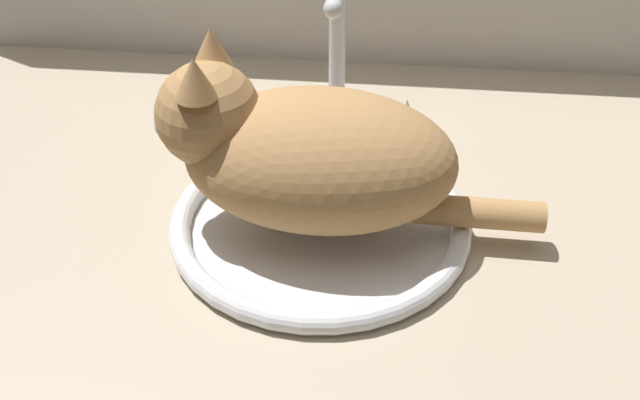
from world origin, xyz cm
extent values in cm
cube|color=#B7A88E|center=(0.00, 0.00, 1.50)|extent=(123.46, 68.43, 3.00)
torus|color=white|center=(-1.89, -5.83, 4.13)|extent=(32.01, 32.01, 2.25)
cylinder|color=white|center=(-1.89, -5.83, 3.30)|extent=(28.63, 28.63, 0.60)
cylinder|color=silver|center=(-1.89, 13.86, 4.04)|extent=(4.00, 4.00, 2.07)
cylinder|color=silver|center=(-1.89, 13.86, 13.77)|extent=(2.00, 2.00, 17.40)
sphere|color=silver|center=(-1.89, 7.28, 22.47)|extent=(2.10, 2.10, 2.10)
cylinder|color=silver|center=(-10.60, 13.86, 3.80)|extent=(3.20, 3.20, 1.60)
cone|color=silver|center=(-10.60, 13.86, 6.54)|extent=(2.88, 2.88, 3.88)
cylinder|color=silver|center=(6.83, 13.86, 3.80)|extent=(3.20, 3.20, 1.60)
cone|color=silver|center=(6.83, 13.86, 6.54)|extent=(2.88, 2.88, 3.88)
ellipsoid|color=tan|center=(-1.89, -5.83, 12.11)|extent=(27.90, 18.03, 13.71)
sphere|color=tan|center=(-12.92, -5.63, 16.48)|extent=(10.58, 10.58, 10.58)
cone|color=tan|center=(-12.98, -8.80, 22.17)|extent=(4.02, 4.02, 3.97)
cone|color=tan|center=(-12.86, -2.45, 22.17)|extent=(4.02, 4.02, 3.97)
ellipsoid|color=silver|center=(-16.88, -5.55, 15.43)|extent=(3.26, 4.50, 3.38)
ellipsoid|color=silver|center=(-11.54, -5.65, 11.42)|extent=(7.90, 9.78, 7.54)
cylinder|color=tan|center=(14.42, -6.14, 6.85)|extent=(13.37, 3.45, 3.20)
camera|label=1|loc=(4.70, -68.71, 54.34)|focal=42.59mm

